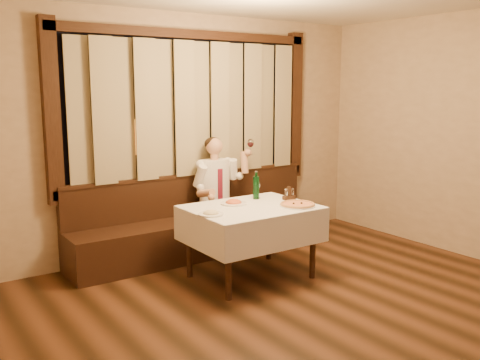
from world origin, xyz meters
TOP-DOWN VIEW (x-y plane):
  - room at (-0.00, 0.97)m, footprint 5.01×6.01m
  - banquette at (0.00, 2.72)m, footprint 3.20×0.61m
  - dining_table at (0.00, 1.70)m, footprint 1.27×0.97m
  - pizza at (0.40, 1.44)m, footprint 0.37×0.37m
  - pasta_red at (-0.09, 1.88)m, footprint 0.27×0.27m
  - pasta_cream at (-0.53, 1.62)m, footprint 0.24×0.24m
  - green_bottle at (0.26, 1.96)m, footprint 0.07×0.07m
  - table_wine_glass at (0.29, 1.99)m, footprint 0.07×0.07m
  - cruet_caddy at (0.53, 1.74)m, footprint 0.14×0.08m
  - seated_man at (0.19, 2.63)m, footprint 0.74×0.55m

SIDE VIEW (x-z plane):
  - banquette at x=0.00m, z-range -0.16..0.78m
  - dining_table at x=0.00m, z-range 0.27..1.03m
  - pizza at x=0.40m, z-range 0.75..0.79m
  - pasta_cream at x=-0.53m, z-range 0.75..0.83m
  - pasta_red at x=-0.09m, z-range 0.75..0.84m
  - seated_man at x=0.19m, z-range 0.12..1.49m
  - cruet_caddy at x=0.53m, z-range 0.74..0.88m
  - green_bottle at x=0.26m, z-range 0.73..1.04m
  - table_wine_glass at x=0.29m, z-range 0.80..0.99m
  - room at x=0.00m, z-range 0.09..2.91m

